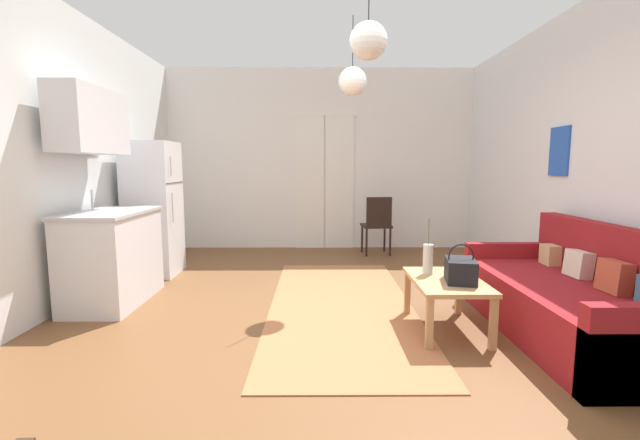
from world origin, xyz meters
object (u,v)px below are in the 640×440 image
at_px(couch, 575,302).
at_px(pendant_lamp_near, 368,41).
at_px(coffee_table, 446,286).
at_px(accent_chair, 377,222).
at_px(handbag, 460,270).
at_px(refrigerator, 153,209).
at_px(pendant_lamp_far, 352,81).
at_px(bamboo_vase, 428,259).

distance_m(couch, pendant_lamp_near, 2.56).
bearing_deg(coffee_table, accent_chair, 92.91).
relative_size(coffee_table, handbag, 2.38).
bearing_deg(pendant_lamp_near, handbag, 26.89).
relative_size(refrigerator, pendant_lamp_near, 1.92).
relative_size(couch, handbag, 5.62).
bearing_deg(accent_chair, handbag, 89.07).
bearing_deg(pendant_lamp_far, pendant_lamp_near, -91.22).
xyz_separation_m(accent_chair, pendant_lamp_far, (-0.53, -1.76, 1.73)).
bearing_deg(bamboo_vase, pendant_lamp_far, 118.00).
relative_size(handbag, pendant_lamp_near, 0.42).
relative_size(couch, coffee_table, 2.36).
height_order(handbag, refrigerator, refrigerator).
xyz_separation_m(coffee_table, pendant_lamp_near, (-0.72, -0.49, 1.78)).
relative_size(handbag, refrigerator, 0.22).
bearing_deg(pendant_lamp_far, bamboo_vase, -62.00).
xyz_separation_m(couch, pendant_lamp_near, (-1.71, -0.36, 1.88)).
height_order(coffee_table, bamboo_vase, bamboo_vase).
bearing_deg(refrigerator, accent_chair, 21.05).
relative_size(bamboo_vase, refrigerator, 0.29).
xyz_separation_m(bamboo_vase, handbag, (0.20, -0.24, -0.03)).
xyz_separation_m(handbag, accent_chair, (-0.23, 3.07, -0.03)).
height_order(couch, pendant_lamp_near, pendant_lamp_near).
relative_size(coffee_table, pendant_lamp_near, 1.00).
relative_size(coffee_table, accent_chair, 0.96).
bearing_deg(coffee_table, refrigerator, 148.76).
bearing_deg(accent_chair, pendant_lamp_near, 75.41).
bearing_deg(pendant_lamp_near, refrigerator, 135.00).
height_order(accent_chair, pendant_lamp_near, pendant_lamp_near).
distance_m(coffee_table, refrigerator, 3.62).
bearing_deg(pendant_lamp_far, couch, -39.24).
bearing_deg(accent_chair, refrigerator, 15.76).
relative_size(couch, pendant_lamp_far, 2.49).
bearing_deg(pendant_lamp_near, bamboo_vase, 46.99).
xyz_separation_m(couch, bamboo_vase, (-1.10, 0.29, 0.28)).
bearing_deg(bamboo_vase, accent_chair, 90.73).
distance_m(refrigerator, pendant_lamp_far, 2.84).
relative_size(refrigerator, accent_chair, 1.84).
bearing_deg(handbag, pendant_lamp_near, -153.11).
height_order(couch, refrigerator, refrigerator).
relative_size(refrigerator, pendant_lamp_far, 2.03).
bearing_deg(accent_chair, coffee_table, 87.62).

